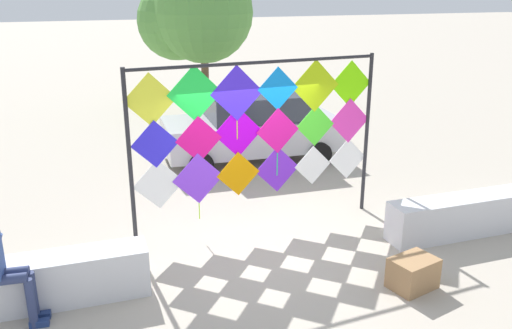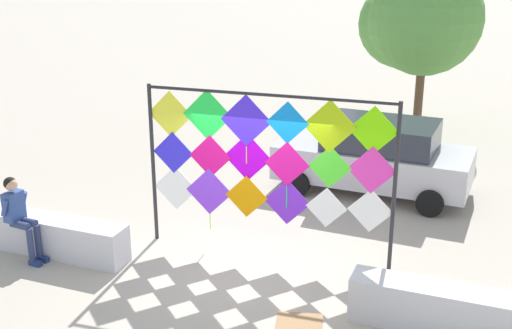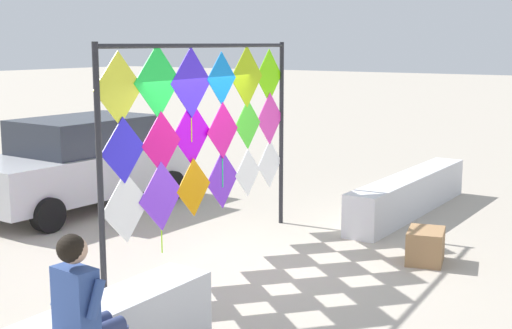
{
  "view_description": "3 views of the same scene",
  "coord_description": "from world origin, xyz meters",
  "px_view_note": "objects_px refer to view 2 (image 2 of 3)",
  "views": [
    {
      "loc": [
        -2.7,
        -7.38,
        4.14
      ],
      "look_at": [
        -0.13,
        0.26,
        1.41
      ],
      "focal_mm": 37.7,
      "sensor_mm": 36.0,
      "label": 1
    },
    {
      "loc": [
        3.83,
        -9.15,
        5.39
      ],
      "look_at": [
        -0.01,
        0.72,
        1.74
      ],
      "focal_mm": 46.24,
      "sensor_mm": 36.0,
      "label": 2
    },
    {
      "loc": [
        -7.41,
        -4.88,
        2.96
      ],
      "look_at": [
        0.61,
        0.43,
        1.29
      ],
      "focal_mm": 49.31,
      "sensor_mm": 36.0,
      "label": 3
    }
  ],
  "objects_px": {
    "parked_car": "(375,156)",
    "kite_display_rack": "(266,156)",
    "seated_vendor": "(19,212)",
    "tree_palm_like": "(415,18)"
  },
  "relations": [
    {
      "from": "tree_palm_like",
      "to": "parked_car",
      "type": "bearing_deg",
      "value": -88.21
    },
    {
      "from": "seated_vendor",
      "to": "parked_car",
      "type": "xyz_separation_m",
      "value": [
        5.05,
        5.54,
        -0.08
      ]
    },
    {
      "from": "seated_vendor",
      "to": "tree_palm_like",
      "type": "bearing_deg",
      "value": 66.93
    },
    {
      "from": "kite_display_rack",
      "to": "parked_car",
      "type": "distance_m",
      "value": 4.08
    },
    {
      "from": "tree_palm_like",
      "to": "seated_vendor",
      "type": "bearing_deg",
      "value": -113.07
    },
    {
      "from": "kite_display_rack",
      "to": "tree_palm_like",
      "type": "xyz_separation_m",
      "value": [
        0.99,
        9.65,
        1.34
      ]
    },
    {
      "from": "parked_car",
      "to": "tree_palm_like",
      "type": "relative_size",
      "value": 0.88
    },
    {
      "from": "parked_car",
      "to": "seated_vendor",
      "type": "bearing_deg",
      "value": -132.32
    },
    {
      "from": "parked_car",
      "to": "kite_display_rack",
      "type": "bearing_deg",
      "value": -107.32
    },
    {
      "from": "seated_vendor",
      "to": "tree_palm_like",
      "type": "relative_size",
      "value": 0.32
    }
  ]
}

